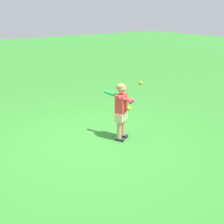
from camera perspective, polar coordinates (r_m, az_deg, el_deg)
name	(u,v)px	position (r m, az deg, el deg)	size (l,w,h in m)	color
ground_plane	(93,143)	(5.07, -3.90, -6.55)	(40.00, 40.00, 0.00)	#2D7528
child_batter	(121,106)	(4.99, 1.93, 1.17)	(0.33, 0.60, 1.08)	#232328
play_ball_by_bucket	(141,83)	(9.06, 6.01, 6.06)	(0.10, 0.10, 0.10)	orange
play_ball_far_right	(129,108)	(6.69, 3.53, 0.81)	(0.10, 0.10, 0.10)	yellow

